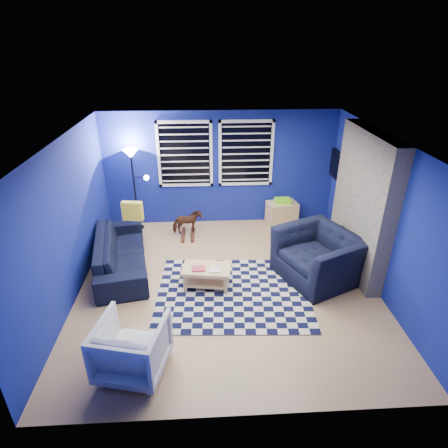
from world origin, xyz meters
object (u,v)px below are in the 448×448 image
coffee_table (207,273)px  cabinet (282,213)px  armchair_big (318,256)px  floor_lamp (133,165)px  armchair_bent (132,347)px  sofa (121,253)px  tv (339,168)px  rocking_horse (187,222)px

coffee_table → cabinet: size_ratio=1.22×
armchair_big → cabinet: (-0.21, 2.10, -0.15)m
floor_lamp → coffee_table: bearing=-57.3°
armchair_bent → sofa: bearing=-63.0°
tv → armchair_big: bearing=-115.0°
coffee_table → sofa: bearing=156.4°
rocking_horse → tv: bearing=-105.8°
tv → armchair_big: tv is taller
armchair_big → armchair_bent: armchair_big is taller
tv → armchair_bent: bearing=-135.0°
sofa → coffee_table: bearing=-124.3°
tv → coffee_table: tv is taller
sofa → floor_lamp: 1.97m
sofa → cabinet: size_ratio=3.07×
rocking_horse → cabinet: size_ratio=0.86×
sofa → tv: bearing=-83.4°
tv → sofa: size_ratio=0.46×
rocking_horse → coffee_table: (0.38, -1.83, -0.05)m
armchair_big → tv: bearing=130.0°
armchair_bent → rocking_horse: (0.58, 3.55, -0.05)m
armchair_big → armchair_bent: size_ratio=1.57×
armchair_big → sofa: bearing=-122.9°
cabinet → floor_lamp: (-3.19, -0.00, 1.18)m
armchair_bent → cabinet: bearing=-110.8°
armchair_big → floor_lamp: bearing=-146.5°
armchair_bent → cabinet: armchair_bent is taller
cabinet → tv: bearing=-24.0°
rocking_horse → floor_lamp: 1.63m
tv → armchair_bent: (-3.76, -3.75, -1.02)m
armchair_bent → cabinet: size_ratio=1.18×
sofa → floor_lamp: floor_lamp is taller
armchair_bent → coffee_table: 1.97m
sofa → rocking_horse: sofa is taller
sofa → armchair_bent: 2.47m
sofa → armchair_bent: (0.59, -2.40, 0.06)m
tv → floor_lamp: bearing=176.7°
rocking_horse → coffee_table: 1.87m
coffee_table → floor_lamp: bearing=122.7°
armchair_bent → coffee_table: size_ratio=0.97×
tv → cabinet: tv is taller
armchair_big → rocking_horse: 2.84m
armchair_bent → coffee_table: (0.95, 1.72, -0.10)m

